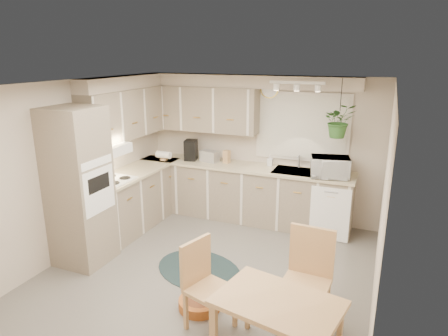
{
  "coord_description": "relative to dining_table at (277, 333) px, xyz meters",
  "views": [
    {
      "loc": [
        1.95,
        -4.2,
        2.74
      ],
      "look_at": [
        -0.01,
        0.55,
        1.25
      ],
      "focal_mm": 32.0,
      "sensor_mm": 36.0,
      "label": 1
    }
  ],
  "objects": [
    {
      "name": "floor",
      "position": [
        -1.24,
        1.25,
        -0.33
      ],
      "size": [
        4.2,
        4.2,
        0.0
      ],
      "primitive_type": "plane",
      "color": "#625C57",
      "rests_on": "ground"
    },
    {
      "name": "ceiling",
      "position": [
        -1.24,
        1.25,
        2.07
      ],
      "size": [
        4.2,
        4.2,
        0.0
      ],
      "primitive_type": "plane",
      "color": "white",
      "rests_on": "wall_back"
    },
    {
      "name": "wall_back",
      "position": [
        -1.24,
        3.35,
        0.87
      ],
      "size": [
        4.0,
        0.04,
        2.4
      ],
      "primitive_type": "cube",
      "color": "beige",
      "rests_on": "floor"
    },
    {
      "name": "wall_front",
      "position": [
        -1.24,
        -0.85,
        0.87
      ],
      "size": [
        4.0,
        0.04,
        2.4
      ],
      "primitive_type": "cube",
      "color": "beige",
      "rests_on": "floor"
    },
    {
      "name": "wall_left",
      "position": [
        -3.24,
        1.25,
        0.87
      ],
      "size": [
        0.04,
        4.2,
        2.4
      ],
      "primitive_type": "cube",
      "color": "beige",
      "rests_on": "floor"
    },
    {
      "name": "wall_right",
      "position": [
        0.76,
        1.25,
        0.87
      ],
      "size": [
        0.04,
        4.2,
        2.4
      ],
      "primitive_type": "cube",
      "color": "beige",
      "rests_on": "floor"
    },
    {
      "name": "base_cab_left",
      "position": [
        -2.94,
        2.12,
        0.12
      ],
      "size": [
        0.6,
        1.85,
        0.9
      ],
      "primitive_type": "cube",
      "color": "gray",
      "rests_on": "floor"
    },
    {
      "name": "base_cab_back",
      "position": [
        -1.44,
        3.05,
        0.12
      ],
      "size": [
        3.6,
        0.6,
        0.9
      ],
      "primitive_type": "cube",
      "color": "gray",
      "rests_on": "floor"
    },
    {
      "name": "counter_left",
      "position": [
        -2.93,
        2.12,
        0.59
      ],
      "size": [
        0.64,
        1.89,
        0.04
      ],
      "primitive_type": "cube",
      "color": "beige",
      "rests_on": "base_cab_left"
    },
    {
      "name": "counter_back",
      "position": [
        -1.44,
        3.04,
        0.59
      ],
      "size": [
        3.64,
        0.64,
        0.04
      ],
      "primitive_type": "cube",
      "color": "beige",
      "rests_on": "base_cab_back"
    },
    {
      "name": "oven_stack",
      "position": [
        -2.91,
        0.87,
        0.72
      ],
      "size": [
        0.65,
        0.65,
        2.1
      ],
      "primitive_type": "cube",
      "color": "gray",
      "rests_on": "floor"
    },
    {
      "name": "wall_oven_face",
      "position": [
        -2.59,
        0.87,
        0.72
      ],
      "size": [
        0.02,
        0.56,
        0.58
      ],
      "primitive_type": "cube",
      "color": "white",
      "rests_on": "oven_stack"
    },
    {
      "name": "upper_cab_left",
      "position": [
        -3.06,
        2.25,
        1.49
      ],
      "size": [
        0.35,
        2.0,
        0.75
      ],
      "primitive_type": "cube",
      "color": "gray",
      "rests_on": "wall_left"
    },
    {
      "name": "upper_cab_back",
      "position": [
        -2.24,
        3.17,
        1.49
      ],
      "size": [
        2.0,
        0.35,
        0.75
      ],
      "primitive_type": "cube",
      "color": "gray",
      "rests_on": "wall_back"
    },
    {
      "name": "soffit_left",
      "position": [
        -3.09,
        2.25,
        1.97
      ],
      "size": [
        0.3,
        2.0,
        0.2
      ],
      "primitive_type": "cube",
      "color": "beige",
      "rests_on": "wall_left"
    },
    {
      "name": "soffit_back",
      "position": [
        -1.44,
        3.2,
        1.97
      ],
      "size": [
        3.6,
        0.3,
        0.2
      ],
      "primitive_type": "cube",
      "color": "beige",
      "rests_on": "wall_back"
    },
    {
      "name": "cooktop",
      "position": [
        -2.92,
        1.55,
        0.61
      ],
      "size": [
        0.52,
        0.58,
        0.02
      ],
      "primitive_type": "cube",
      "color": "white",
      "rests_on": "counter_left"
    },
    {
      "name": "range_hood",
      "position": [
        -2.94,
        1.55,
        1.07
      ],
      "size": [
        0.4,
        0.6,
        0.14
      ],
      "primitive_type": "cube",
      "color": "white",
      "rests_on": "upper_cab_left"
    },
    {
      "name": "window_blinds",
      "position": [
        -0.54,
        3.32,
        1.27
      ],
      "size": [
        1.4,
        0.02,
        1.0
      ],
      "primitive_type": "cube",
      "color": "white",
      "rests_on": "wall_back"
    },
    {
      "name": "window_frame",
      "position": [
        -0.54,
        3.33,
        1.27
      ],
      "size": [
        1.5,
        0.02,
        1.1
      ],
      "primitive_type": "cube",
      "color": "beige",
      "rests_on": "wall_back"
    },
    {
      "name": "sink",
      "position": [
        -0.54,
        3.05,
        0.57
      ],
      "size": [
        0.7,
        0.48,
        0.1
      ],
      "primitive_type": "cube",
      "color": "#A8ABB0",
      "rests_on": "counter_back"
    },
    {
      "name": "dishwasher_front",
      "position": [
        0.06,
        2.74,
        0.09
      ],
      "size": [
        0.58,
        0.02,
        0.83
      ],
      "primitive_type": "cube",
      "color": "white",
      "rests_on": "base_cab_back"
    },
    {
      "name": "track_light_bar",
      "position": [
        -0.54,
        2.8,
        2.0
      ],
      "size": [
        0.8,
        0.04,
        0.04
      ],
      "primitive_type": "cube",
      "color": "white",
      "rests_on": "ceiling"
    },
    {
      "name": "wall_clock",
      "position": [
        -1.09,
        3.32,
        1.85
      ],
      "size": [
        0.3,
        0.03,
        0.3
      ],
      "primitive_type": "cylinder",
      "rotation": [
        1.57,
        0.0,
        0.0
      ],
      "color": "#EDCF53",
      "rests_on": "wall_back"
    },
    {
      "name": "dining_table",
      "position": [
        0.0,
        0.0,
        0.0
      ],
      "size": [
        1.18,
        0.9,
        0.67
      ],
      "primitive_type": "cube",
      "rotation": [
        0.0,
        0.0,
        -0.2
      ],
      "color": "tan",
      "rests_on": "floor"
    },
    {
      "name": "chair_left",
      "position": [
        -0.76,
        0.24,
        0.13
      ],
      "size": [
        0.55,
        0.55,
        0.93
      ],
      "primitive_type": "cube",
      "rotation": [
        0.0,
        0.0,
        -1.88
      ],
      "color": "tan",
      "rests_on": "floor"
    },
    {
      "name": "chair_back",
      "position": [
        0.12,
        0.6,
        0.19
      ],
      "size": [
        0.52,
        0.52,
        1.04
      ],
      "primitive_type": "cube",
      "rotation": [
        0.0,
        0.0,
        3.08
      ],
      "color": "tan",
      "rests_on": "floor"
    },
    {
      "name": "braided_rug",
      "position": [
        -1.37,
        1.22,
        -0.33
      ],
      "size": [
        1.47,
        1.28,
        0.01
      ],
      "primitive_type": "ellipsoid",
      "rotation": [
        0.0,
        0.0,
        -0.35
      ],
      "color": "black",
      "rests_on": "floor"
    },
    {
      "name": "pet_bed",
      "position": [
        -1.01,
        0.5,
        -0.28
      ],
      "size": [
        0.62,
        0.62,
        0.11
      ],
      "primitive_type": "cylinder",
      "rotation": [
        0.0,
        0.0,
        -0.39
      ],
      "color": "#AF5523",
      "rests_on": "floor"
    },
    {
      "name": "microwave",
      "position": [
        -0.01,
        2.95,
        0.8
      ],
      "size": [
        0.61,
        0.42,
        0.38
      ],
      "primitive_type": "imported",
      "rotation": [
        0.0,
        0.0,
        0.22
      ],
      "color": "white",
      "rests_on": "counter_back"
    },
    {
      "name": "soap_bottle",
      "position": [
        -1.01,
        3.2,
        0.65
      ],
      "size": [
        0.09,
        0.19,
        0.09
      ],
      "primitive_type": "imported",
      "rotation": [
        0.0,
        0.0,
        0.05
      ],
      "color": "white",
      "rests_on": "counter_back"
    },
    {
      "name": "hanging_plant",
      "position": [
        0.07,
        2.95,
        1.41
      ],
      "size": [
        0.61,
        0.63,
        0.39
      ],
      "primitive_type": "imported",
      "rotation": [
        0.0,
        0.0,
        0.41
      ],
      "color": "#2E5E25",
      "rests_on": "ceiling"
    },
    {
      "name": "coffee_maker",
      "position": [
        -2.39,
        3.05,
        0.78
      ],
      "size": [
        0.25,
        0.28,
        0.35
      ],
      "primitive_type": "cube",
      "rotation": [
        0.0,
        0.0,
        0.24
      ],
      "color": "black",
      "rests_on": "counter_back"
    },
    {
      "name": "toaster",
      "position": [
        -2.04,
        3.07,
        0.7
      ],
      "size": [
        0.34,
        0.24,
        0.19
      ],
      "primitive_type": "cube",
      "rotation": [
        0.0,
        0.0,
        -0.23
      ],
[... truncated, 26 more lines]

